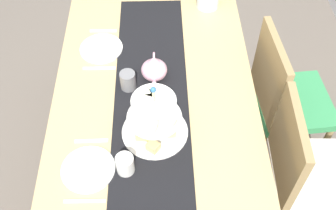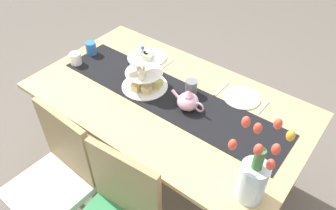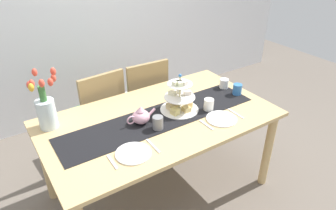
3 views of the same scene
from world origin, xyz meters
name	(u,v)px [view 3 (image 3 of 3)]	position (x,y,z in m)	size (l,w,h in m)	color
ground_plane	(161,189)	(0.00, 0.00, 0.00)	(8.00, 8.00, 0.00)	#6B6056
room_wall_rear	(78,3)	(0.00, 1.60, 1.30)	(6.00, 0.08, 2.60)	silver
dining_table	(160,127)	(0.00, 0.00, 0.65)	(1.75, 0.99, 0.74)	tan
chair_left	(99,111)	(-0.21, 0.72, 0.50)	(0.45, 0.45, 0.91)	#9C8254
chair_right	(143,97)	(0.26, 0.72, 0.50)	(0.44, 0.44, 0.91)	#9C8254
table_runner	(161,118)	(0.00, -0.02, 0.74)	(1.56, 0.36, 0.00)	black
tiered_cake_stand	(179,100)	(0.18, 0.00, 0.83)	(0.30, 0.30, 0.30)	beige
teapot	(141,116)	(-0.16, 0.00, 0.80)	(0.24, 0.13, 0.14)	#E5A8BC
tulip_vase	(46,109)	(-0.73, 0.32, 0.89)	(0.21, 0.22, 0.44)	silver
cream_jug	(224,84)	(0.74, 0.10, 0.78)	(0.08, 0.08, 0.09)	white
dinner_plate_left	(133,153)	(-0.37, -0.28, 0.74)	(0.23, 0.23, 0.01)	white
fork_left	(112,162)	(-0.52, -0.28, 0.74)	(0.02, 0.15, 0.01)	silver
knife_left	(153,146)	(-0.23, -0.28, 0.74)	(0.01, 0.17, 0.01)	silver
dinner_plate_right	(222,119)	(0.37, -0.28, 0.74)	(0.23, 0.23, 0.01)	white
fork_right	(206,125)	(0.22, -0.28, 0.74)	(0.02, 0.15, 0.01)	silver
knife_right	(236,113)	(0.51, -0.28, 0.74)	(0.01, 0.17, 0.01)	silver
mug_grey	(158,123)	(-0.09, -0.13, 0.79)	(0.08, 0.08, 0.10)	slate
mug_white_text	(209,105)	(0.38, -0.12, 0.79)	(0.08, 0.08, 0.10)	white
mug_orange	(237,89)	(0.75, -0.06, 0.79)	(0.08, 0.08, 0.10)	#3370B7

